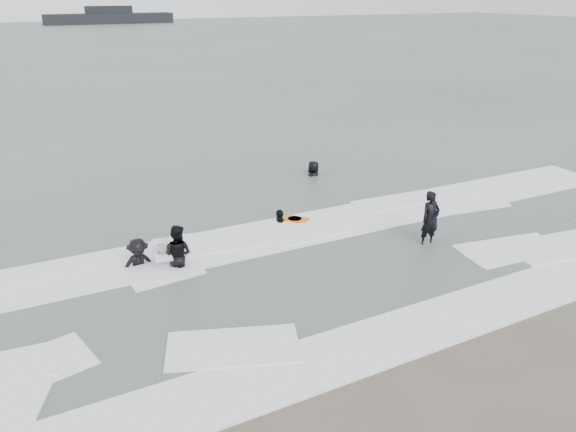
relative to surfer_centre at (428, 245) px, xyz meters
name	(u,v)px	position (x,y,z in m)	size (l,w,h in m)	color
ground	(380,325)	(-4.12, -3.13, 0.00)	(320.00, 320.00, 0.00)	brown
sea	(49,48)	(-4.12, 76.87, 0.06)	(320.00, 320.00, 0.00)	#47544C
surfer_centre	(428,245)	(0.00, 0.00, 0.00)	(0.67, 0.44, 1.85)	black
surfer_wading	(179,267)	(-7.62, 2.17, 0.00)	(0.92, 0.71, 1.89)	black
surfer_breaker	(140,268)	(-8.68, 2.63, 0.00)	(1.15, 0.66, 1.78)	black
surfer_right_near	(280,223)	(-3.42, 3.88, 0.00)	(0.97, 0.40, 1.65)	black
surfer_right_far	(313,176)	(0.29, 8.03, 0.00)	(0.90, 0.58, 1.84)	black
surf_foam	(308,263)	(-4.12, 0.57, 0.04)	(30.03, 9.06, 0.09)	white
bodyboards	(299,228)	(-3.61, 2.12, 0.50)	(8.87, 4.17, 1.25)	#0D0E3F
vessel_horizon	(109,17)	(15.97, 139.13, 1.56)	(30.87, 5.51, 4.19)	black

